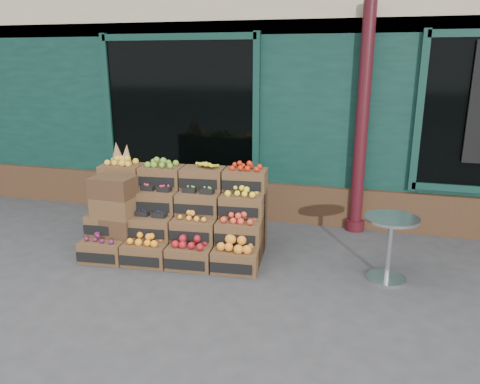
# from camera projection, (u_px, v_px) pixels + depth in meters

# --- Properties ---
(ground) EXTENTS (60.00, 60.00, 0.00)m
(ground) POSITION_uv_depth(u_px,v_px,m) (240.00, 280.00, 5.41)
(ground) COLOR #38383B
(ground) RESTS_ON ground
(shop_facade) EXTENTS (12.00, 6.24, 4.80)m
(shop_facade) POSITION_uv_depth(u_px,v_px,m) (308.00, 62.00, 9.48)
(shop_facade) COLOR #0D2D26
(shop_facade) RESTS_ON ground
(crate_display) EXTENTS (2.33, 1.30, 1.40)m
(crate_display) POSITION_uv_depth(u_px,v_px,m) (178.00, 220.00, 6.11)
(crate_display) COLOR #543821
(crate_display) RESTS_ON ground
(spare_crates) EXTENTS (0.53, 0.38, 1.04)m
(spare_crates) POSITION_uv_depth(u_px,v_px,m) (115.00, 216.00, 5.98)
(spare_crates) COLOR #543821
(spare_crates) RESTS_ON ground
(bistro_table) EXTENTS (0.61, 0.61, 0.76)m
(bistro_table) POSITION_uv_depth(u_px,v_px,m) (390.00, 241.00, 5.28)
(bistro_table) COLOR silver
(bistro_table) RESTS_ON ground
(shopkeeper) EXTENTS (0.86, 0.64, 2.17)m
(shopkeeper) POSITION_uv_depth(u_px,v_px,m) (222.00, 143.00, 7.96)
(shopkeeper) COLOR #154A22
(shopkeeper) RESTS_ON ground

